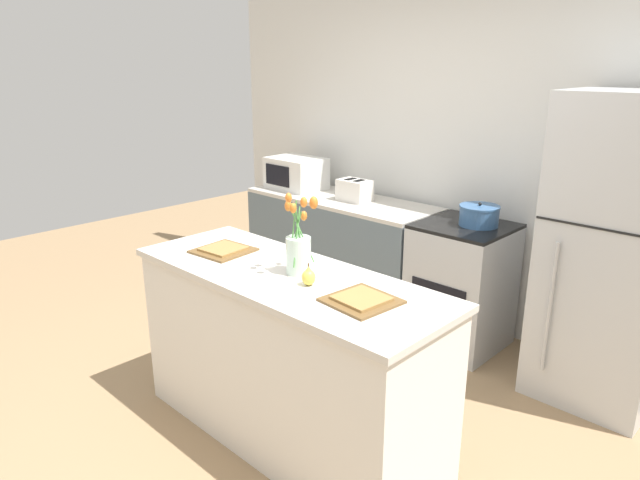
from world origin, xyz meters
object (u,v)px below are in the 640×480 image
refrigerator (612,254)px  toaster (354,190)px  plate_setting_left (223,250)px  cooking_pot (479,216)px  microwave (296,173)px  pear_figurine (309,277)px  stove_range (461,285)px  flower_vase (299,249)px  plate_setting_right (361,300)px

refrigerator → toaster: size_ratio=6.55×
plate_setting_left → cooking_pot: cooking_pot is taller
toaster → microwave: size_ratio=0.58×
plate_setting_left → pear_figurine: bearing=-1.8°
toaster → stove_range: bearing=0.1°
microwave → cooking_pot: bearing=1.3°
microwave → plate_setting_left: bearing=-56.1°
flower_vase → pear_figurine: 0.19m
pear_figurine → plate_setting_right: 0.31m
refrigerator → cooking_pot: 0.88m
plate_setting_right → microwave: microwave is taller
refrigerator → plate_setting_right: refrigerator is taller
pear_figurine → toaster: toaster is taller
stove_range → toaster: 1.15m
plate_setting_left → plate_setting_right: same height
flower_vase → microwave: bearing=136.5°
microwave → flower_vase: bearing=-43.5°
stove_range → plate_setting_right: (0.41, -1.61, 0.52)m
plate_setting_left → toaster: 1.66m
flower_vase → toaster: size_ratio=1.50×
stove_range → cooking_pot: cooking_pot is taller
cooking_pot → pear_figurine: bearing=-89.2°
plate_setting_right → cooking_pot: (-0.33, 1.65, 0.01)m
toaster → cooking_pot: 1.08m
pear_figurine → cooking_pot: 1.67m
refrigerator → pear_figurine: bearing=-117.7°
pear_figurine → plate_setting_left: 0.70m
stove_range → microwave: 1.79m
plate_setting_left → toaster: bearing=104.2°
plate_setting_right → toaster: bearing=131.4°
refrigerator → plate_setting_right: (-0.54, -1.61, 0.05)m
flower_vase → microwave: 2.25m
pear_figurine → plate_setting_left: (-0.70, 0.02, -0.03)m
stove_range → pear_figurine: bearing=-86.7°
pear_figurine → microwave: microwave is taller
plate_setting_left → plate_setting_right: size_ratio=1.00×
refrigerator → plate_setting_right: size_ratio=5.87×
refrigerator → flower_vase: bearing=-122.9°
pear_figurine → toaster: size_ratio=0.40×
pear_figurine → toaster: bearing=124.2°
refrigerator → plate_setting_left: size_ratio=5.87×
flower_vase → toaster: 1.82m
plate_setting_right → pear_figurine: bearing=-176.0°
plate_setting_right → cooking_pot: bearing=101.4°
cooking_pot → plate_setting_left: bearing=-112.3°
stove_range → plate_setting_left: plate_setting_left is taller
pear_figurine → toaster: (-1.11, 1.63, -0.01)m
plate_setting_left → cooking_pot: size_ratio=1.15×
flower_vase → cooking_pot: 1.60m
flower_vase → pear_figurine: bearing=-28.3°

